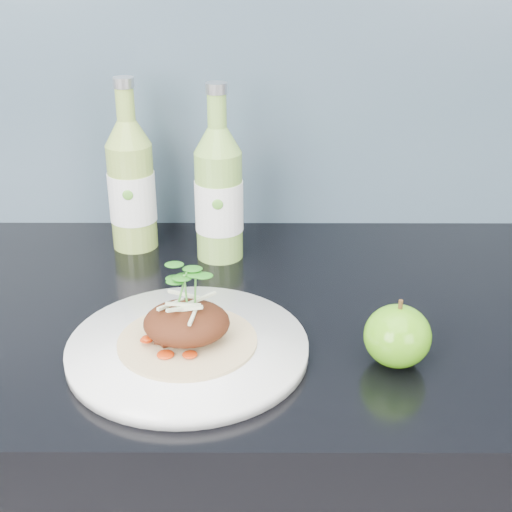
# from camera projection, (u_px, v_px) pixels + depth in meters

# --- Properties ---
(subway_backsplash) EXTENTS (4.00, 0.02, 0.70)m
(subway_backsplash) POSITION_uv_depth(u_px,v_px,m) (211.00, 5.00, 1.07)
(subway_backsplash) COLOR #7499B6
(subway_backsplash) RESTS_ON kitchen_counter
(dinner_plate) EXTENTS (0.29, 0.29, 0.02)m
(dinner_plate) POSITION_uv_depth(u_px,v_px,m) (188.00, 348.00, 0.84)
(dinner_plate) COLOR white
(dinner_plate) RESTS_ON kitchen_counter
(pork_taco) EXTENTS (0.16, 0.16, 0.10)m
(pork_taco) POSITION_uv_depth(u_px,v_px,m) (187.00, 321.00, 0.82)
(pork_taco) COLOR tan
(pork_taco) RESTS_ON dinner_plate
(green_apple) EXTENTS (0.08, 0.08, 0.08)m
(green_apple) POSITION_uv_depth(u_px,v_px,m) (397.00, 336.00, 0.81)
(green_apple) COLOR #4D9610
(green_apple) RESTS_ON kitchen_counter
(cider_bottle_left) EXTENTS (0.08, 0.08, 0.26)m
(cider_bottle_left) POSITION_uv_depth(u_px,v_px,m) (131.00, 185.00, 1.08)
(cider_bottle_left) COLOR #8CAB47
(cider_bottle_left) RESTS_ON kitchen_counter
(cider_bottle_right) EXTENTS (0.09, 0.09, 0.26)m
(cider_bottle_right) POSITION_uv_depth(u_px,v_px,m) (219.00, 194.00, 1.05)
(cider_bottle_right) COLOR #7EAE48
(cider_bottle_right) RESTS_ON kitchen_counter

